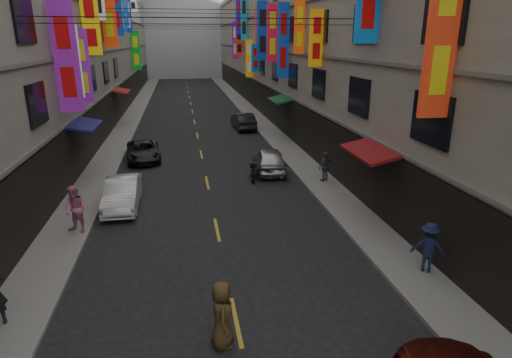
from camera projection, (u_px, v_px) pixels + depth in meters
name	position (u px, v px, depth m)	size (l,w,h in m)	color
sidewalk_left	(128.00, 123.00, 38.72)	(2.00, 90.00, 0.12)	slate
sidewalk_right	(258.00, 119.00, 40.69)	(2.00, 90.00, 0.12)	slate
building_row_left	(41.00, 11.00, 34.80)	(10.14, 90.00, 19.00)	gray
building_row_right	(323.00, 14.00, 38.74)	(10.14, 90.00, 19.00)	#9D9384
haze_block	(182.00, 19.00, 83.09)	(18.00, 8.00, 22.00)	#B1B9C5
shop_signage	(189.00, 13.00, 30.22)	(14.00, 55.00, 12.00)	#0D339B
street_awnings	(180.00, 121.00, 23.61)	(13.99, 35.20, 0.41)	#134729
overhead_cables	(195.00, 13.00, 25.75)	(14.00, 38.04, 1.24)	black
lane_markings	(196.00, 128.00, 36.91)	(0.12, 80.20, 0.01)	gold
scooter_far_right	(253.00, 171.00, 23.35)	(0.59, 1.80, 1.14)	black
car_left_mid	(122.00, 193.00, 19.37)	(1.43, 4.09, 1.35)	silver
car_left_far	(143.00, 151.00, 26.98)	(1.98, 4.30, 1.20)	black
car_right_mid	(269.00, 160.00, 24.66)	(1.67, 4.15, 1.42)	#B7B7BC
car_right_far	(243.00, 121.00, 36.33)	(1.48, 4.26, 1.40)	#24242B
pedestrian_lfar	(76.00, 209.00, 16.51)	(0.92, 0.63, 1.89)	pink
pedestrian_rnear	(429.00, 247.00, 13.72)	(1.09, 0.56, 1.68)	#161D3D
pedestrian_rfar	(325.00, 167.00, 22.59)	(0.93, 0.53, 1.58)	#555457
pedestrian_crossing	(222.00, 315.00, 10.48)	(0.87, 0.59, 1.78)	#4B381E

